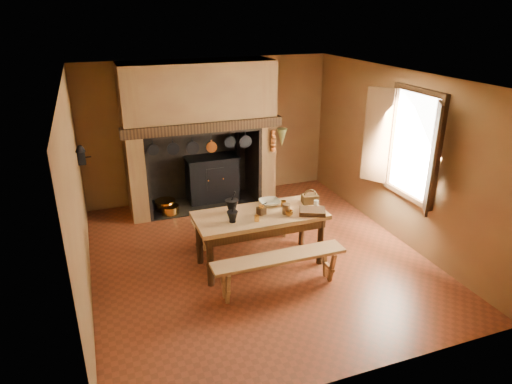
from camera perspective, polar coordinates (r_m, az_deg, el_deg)
floor at (r=7.35m, az=0.04°, el=-8.02°), size 5.50×5.50×0.00m
ceiling at (r=6.42m, az=0.04°, el=14.16°), size 5.50×5.50×0.00m
back_wall at (r=9.27m, az=-5.90°, el=7.71°), size 5.00×0.02×2.80m
wall_left at (r=6.39m, az=-21.49°, el=-0.47°), size 0.02×5.50×2.80m
wall_right at (r=7.93m, az=17.30°, el=4.32°), size 0.02×5.50×2.80m
wall_front at (r=4.52m, az=12.35°, el=-8.92°), size 5.00×0.02×2.80m
chimney_breast at (r=8.69m, az=-7.20°, el=9.48°), size 2.95×0.96×2.80m
iron_range at (r=9.25m, az=-5.46°, el=1.76°), size 1.12×0.55×1.60m
hearth_pans at (r=9.01m, az=-11.19°, el=-1.84°), size 0.51×0.62×0.20m
hanging_pans at (r=8.32m, az=-6.51°, el=5.73°), size 1.92×0.29×0.27m
onion_string at (r=8.71m, az=2.15°, el=6.40°), size 0.12×0.10×0.46m
herb_bunch at (r=8.77m, az=3.25°, el=6.82°), size 0.20×0.20×0.35m
window at (r=7.45m, az=18.44°, el=5.50°), size 0.39×1.75×1.76m
wall_coffee_mill at (r=7.82m, az=-21.05°, el=4.50°), size 0.23×0.16×0.31m
work_table at (r=6.83m, az=0.48°, el=-3.72°), size 1.95×0.87×0.84m
bench_front at (r=6.36m, az=2.91°, el=-9.03°), size 1.90×0.33×0.54m
bench_back at (r=7.60m, az=-1.46°, el=-3.82°), size 1.73×0.30×0.49m
mortar_large at (r=6.78m, az=-3.03°, el=-1.69°), size 0.20×0.20×0.34m
mortar_small at (r=6.49m, az=-2.96°, el=-3.02°), size 0.16×0.16×0.27m
coffee_grinder at (r=6.73m, az=0.69°, el=-2.28°), size 0.16×0.14×0.17m
brass_mug_a at (r=6.53m, az=0.10°, el=-3.33°), size 0.09×0.09×0.08m
brass_mug_b at (r=7.02m, az=3.46°, el=-1.45°), size 0.08×0.08×0.09m
mixing_bowl at (r=7.05m, az=1.71°, el=-1.35°), size 0.34×0.34×0.08m
stoneware_crock at (r=6.76m, az=3.80°, el=-2.11°), size 0.13×0.13×0.15m
glass_jar at (r=6.99m, az=7.52°, el=-1.52°), size 0.09×0.09×0.13m
wicker_basket at (r=7.16m, az=6.76°, el=-0.80°), size 0.27×0.21×0.23m
wooden_tray at (r=6.82m, az=7.04°, el=-2.43°), size 0.46×0.41×0.07m
brass_cup at (r=6.71m, az=4.17°, el=-2.64°), size 0.14×0.14×0.09m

